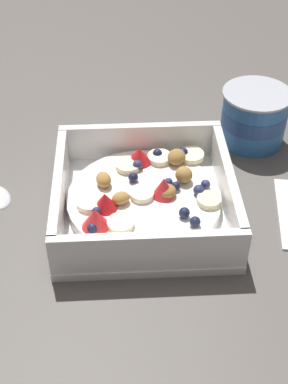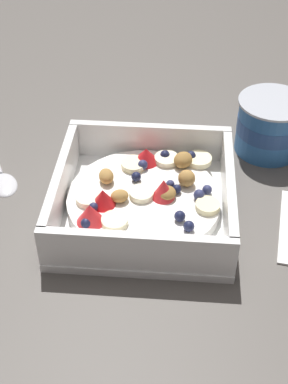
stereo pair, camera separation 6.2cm
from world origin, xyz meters
TOP-DOWN VIEW (x-y plane):
  - ground_plane at (0.00, 0.00)m, footprint 2.40×2.40m
  - fruit_bowl at (0.02, 0.00)m, footprint 0.20×0.20m
  - yogurt_cup at (0.17, 0.14)m, footprint 0.09×0.09m

SIDE VIEW (x-z plane):
  - ground_plane at x=0.00m, z-range 0.00..0.00m
  - fruit_bowl at x=0.02m, z-range -0.01..0.05m
  - yogurt_cup at x=0.17m, z-range 0.00..0.07m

